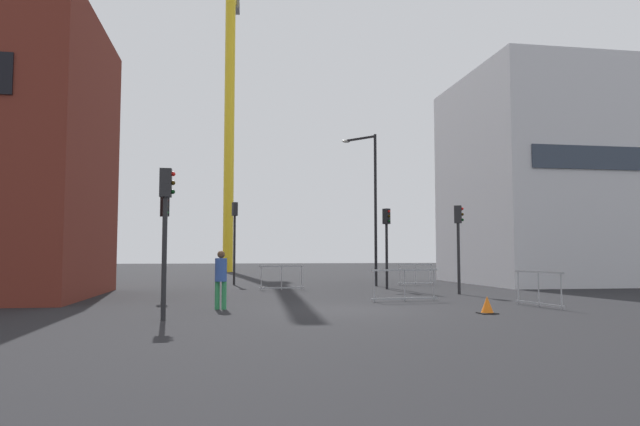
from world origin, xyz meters
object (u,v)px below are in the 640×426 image
(streetlamp_tall, at_px, (371,196))
(traffic_light_crosswalk, at_px, (235,230))
(construction_crane, at_px, (230,70))
(traffic_light_far, at_px, (458,234))
(traffic_light_median, at_px, (164,230))
(pedestrian_walking, at_px, (221,275))
(traffic_light_island, at_px, (387,235))
(traffic_cone_by_barrier, at_px, (487,306))
(traffic_light_corner, at_px, (165,217))

(streetlamp_tall, relative_size, traffic_light_crosswalk, 1.78)
(construction_crane, xyz_separation_m, traffic_light_far, (9.06, -29.19, -15.61))
(traffic_light_median, bearing_deg, pedestrian_walking, -65.14)
(traffic_light_far, bearing_deg, traffic_light_island, 119.11)
(traffic_light_far, bearing_deg, traffic_cone_by_barrier, -107.30)
(streetlamp_tall, height_order, traffic_light_island, streetlamp_tall)
(streetlamp_tall, distance_m, traffic_light_crosswalk, 7.25)
(traffic_cone_by_barrier, bearing_deg, pedestrian_walking, 161.81)
(traffic_light_corner, xyz_separation_m, traffic_light_crosswalk, (1.86, 15.52, 0.35))
(streetlamp_tall, xyz_separation_m, traffic_light_corner, (-8.61, -13.45, -2.01))
(traffic_light_corner, bearing_deg, pedestrian_walking, 61.92)
(traffic_light_island, xyz_separation_m, traffic_light_corner, (-8.63, -10.77, 0.02))
(traffic_light_crosswalk, bearing_deg, streetlamp_tall, -17.07)
(streetlamp_tall, height_order, traffic_light_corner, streetlamp_tall)
(traffic_light_island, relative_size, traffic_light_median, 1.00)
(traffic_light_median, relative_size, traffic_cone_by_barrier, 7.86)
(traffic_light_far, relative_size, traffic_light_crosswalk, 0.83)
(construction_crane, bearing_deg, traffic_light_crosswalk, -89.09)
(traffic_light_far, relative_size, traffic_light_median, 0.96)
(traffic_light_corner, bearing_deg, streetlamp_tall, 57.38)
(construction_crane, relative_size, streetlamp_tall, 3.61)
(traffic_light_far, xyz_separation_m, traffic_light_corner, (-10.59, -7.26, 0.10))
(traffic_light_far, xyz_separation_m, traffic_light_median, (-11.34, -0.28, 0.08))
(traffic_light_corner, relative_size, traffic_light_median, 1.01)
(traffic_light_far, xyz_separation_m, traffic_light_crosswalk, (-8.73, 8.26, 0.45))
(traffic_light_island, bearing_deg, streetlamp_tall, 90.51)
(traffic_light_island, relative_size, traffic_light_corner, 0.99)
(construction_crane, xyz_separation_m, streetlamp_tall, (7.08, -23.00, -13.50))
(construction_crane, distance_m, pedestrian_walking, 37.99)
(traffic_light_crosswalk, distance_m, traffic_light_median, 8.94)
(pedestrian_walking, height_order, traffic_cone_by_barrier, pedestrian_walking)
(traffic_light_crosswalk, height_order, traffic_light_median, traffic_light_crosswalk)
(traffic_cone_by_barrier, bearing_deg, traffic_light_far, 72.70)
(streetlamp_tall, relative_size, traffic_cone_by_barrier, 16.37)
(traffic_light_island, xyz_separation_m, pedestrian_walking, (-7.30, -8.29, -1.49))
(traffic_light_island, distance_m, traffic_light_corner, 13.80)
(pedestrian_walking, bearing_deg, streetlamp_tall, 56.41)
(traffic_light_far, distance_m, traffic_light_corner, 12.84)
(traffic_light_island, height_order, traffic_light_far, traffic_light_island)
(traffic_light_corner, bearing_deg, traffic_cone_by_barrier, 1.16)
(traffic_cone_by_barrier, bearing_deg, traffic_light_island, 88.63)
(traffic_light_island, xyz_separation_m, traffic_light_far, (1.96, -3.51, -0.08))
(construction_crane, height_order, traffic_light_corner, construction_crane)
(streetlamp_tall, height_order, traffic_light_median, streetlamp_tall)
(construction_crane, relative_size, traffic_light_island, 7.51)
(streetlamp_tall, distance_m, traffic_light_island, 3.36)
(traffic_light_far, bearing_deg, traffic_light_median, -178.59)
(traffic_light_crosswalk, distance_m, traffic_cone_by_barrier, 16.89)
(pedestrian_walking, relative_size, traffic_cone_by_barrier, 3.64)
(traffic_light_median, xyz_separation_m, pedestrian_walking, (2.08, -4.49, -1.49))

